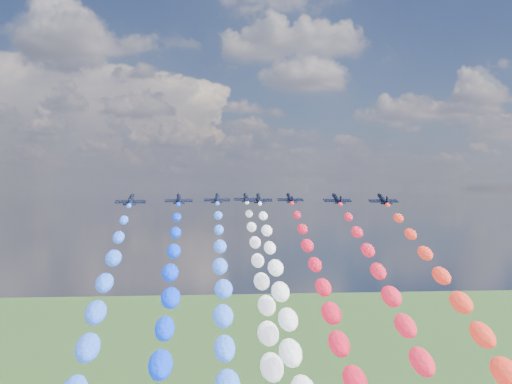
{
  "coord_description": "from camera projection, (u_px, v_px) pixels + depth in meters",
  "views": [
    {
      "loc": [
        -14.88,
        -165.42,
        99.1
      ],
      "look_at": [
        0.0,
        4.0,
        98.17
      ],
      "focal_mm": 42.47,
      "sensor_mm": 36.0,
      "label": 1
    }
  ],
  "objects": [
    {
      "name": "jet_2",
      "position": [
        217.0,
        199.0,
        179.23
      ],
      "size": [
        8.4,
        11.1,
        5.34
      ],
      "primitive_type": null,
      "rotation": [
        0.3,
        0.0,
        -0.06
      ],
      "color": "black"
    },
    {
      "name": "trail_7",
      "position": [
        493.0,
        368.0,
        101.77
      ],
      "size": [
        5.46,
        122.7,
        57.27
      ],
      "primitive_type": null,
      "color": "red"
    },
    {
      "name": "trail_2",
      "position": [
        225.0,
        345.0,
        116.77
      ],
      "size": [
        5.46,
        122.7,
        57.27
      ],
      "primitive_type": null,
      "color": "blue"
    },
    {
      "name": "trail_5",
      "position": [
        335.0,
        341.0,
        119.8
      ],
      "size": [
        5.46,
        122.7,
        57.27
      ],
      "primitive_type": null,
      "color": "red"
    },
    {
      "name": "trail_4",
      "position": [
        267.0,
        331.0,
        128.23
      ],
      "size": [
        5.46,
        122.7,
        57.27
      ],
      "primitive_type": null,
      "color": "white"
    },
    {
      "name": "jet_3",
      "position": [
        259.0,
        199.0,
        176.61
      ],
      "size": [
        8.23,
        10.99,
        5.34
      ],
      "primitive_type": null,
      "rotation": [
        0.3,
        0.0,
        -0.04
      ],
      "color": "black"
    },
    {
      "name": "trail_6",
      "position": [
        414.0,
        357.0,
        108.46
      ],
      "size": [
        5.46,
        122.7,
        57.27
      ],
      "primitive_type": null,
      "color": "red"
    },
    {
      "name": "jet_1",
      "position": [
        179.0,
        199.0,
        168.88
      ],
      "size": [
        8.33,
        11.06,
        5.34
      ],
      "primitive_type": null,
      "rotation": [
        0.3,
        0.0,
        0.05
      ],
      "color": "black"
    },
    {
      "name": "trail_1",
      "position": [
        165.0,
        360.0,
        106.42
      ],
      "size": [
        5.46,
        122.7,
        57.27
      ],
      "primitive_type": null,
      "color": "#0832F4"
    },
    {
      "name": "jet_7",
      "position": [
        383.0,
        199.0,
        164.23
      ],
      "size": [
        7.95,
        10.79,
        5.34
      ],
      "primitive_type": null,
      "rotation": [
        0.3,
        0.0,
        -0.01
      ],
      "color": "black"
    },
    {
      "name": "jet_4",
      "position": [
        246.0,
        198.0,
        190.69
      ],
      "size": [
        8.01,
        10.83,
        5.34
      ],
      "primitive_type": null,
      "rotation": [
        0.3,
        0.0,
        0.02
      ],
      "color": "black"
    },
    {
      "name": "jet_6",
      "position": [
        337.0,
        199.0,
        170.92
      ],
      "size": [
        8.25,
        11.0,
        5.34
      ],
      "primitive_type": null,
      "rotation": [
        0.3,
        0.0,
        0.04
      ],
      "color": "black"
    },
    {
      "name": "jet_0",
      "position": [
        131.0,
        200.0,
        155.03
      ],
      "size": [
        7.82,
        10.69,
        5.34
      ],
      "primitive_type": null,
      "rotation": [
        0.3,
        0.0,
        -0.0
      ],
      "color": "black"
    },
    {
      "name": "jet_5",
      "position": [
        290.0,
        198.0,
        182.26
      ],
      "size": [
        8.06,
        10.87,
        5.34
      ],
      "primitive_type": null,
      "rotation": [
        0.3,
        0.0,
        0.02
      ],
      "color": "black"
    },
    {
      "name": "trail_3",
      "position": [
        289.0,
        348.0,
        114.15
      ],
      "size": [
        5.46,
        122.7,
        57.27
      ],
      "primitive_type": null,
      "color": "white"
    }
  ]
}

